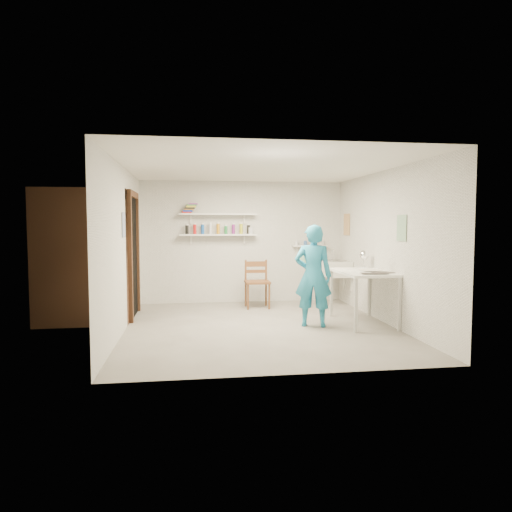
{
  "coord_description": "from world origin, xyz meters",
  "views": [
    {
      "loc": [
        -1.02,
        -6.77,
        1.56
      ],
      "look_at": [
        0.0,
        0.4,
        1.05
      ],
      "focal_mm": 32.0,
      "sensor_mm": 36.0,
      "label": 1
    }
  ],
  "objects": [
    {
      "name": "wall_front",
      "position": [
        0.0,
        -2.26,
        1.2
      ],
      "size": [
        4.0,
        0.02,
        2.4
      ],
      "primitive_type": "cube",
      "color": "silver",
      "rests_on": "ground"
    },
    {
      "name": "wall_clock",
      "position": [
        0.74,
        0.12,
        1.03
      ],
      "size": [
        0.28,
        0.12,
        0.28
      ],
      "primitive_type": "cylinder",
      "rotation": [
        1.57,
        0.0,
        -0.31
      ],
      "color": "beige",
      "rests_on": "man"
    },
    {
      "name": "book_stack",
      "position": [
        -1.04,
        2.13,
        1.86
      ],
      "size": [
        0.3,
        0.14,
        0.2
      ],
      "color": "red",
      "rests_on": "shelf_upper"
    },
    {
      "name": "wall_back",
      "position": [
        0.0,
        2.26,
        1.2
      ],
      "size": [
        4.0,
        0.02,
        2.4
      ],
      "primitive_type": "cube",
      "color": "silver",
      "rests_on": "ground"
    },
    {
      "name": "papers",
      "position": [
        1.64,
        0.0,
        0.83
      ],
      "size": [
        0.3,
        0.22,
        0.02
      ],
      "color": "silver",
      "rests_on": "work_table"
    },
    {
      "name": "spray_cans",
      "position": [
        -0.5,
        2.13,
        1.45
      ],
      "size": [
        1.31,
        0.06,
        0.17
      ],
      "color": "black",
      "rests_on": "shelf_lower"
    },
    {
      "name": "door_lintel",
      "position": [
        -1.97,
        1.05,
        2.05
      ],
      "size": [
        0.06,
        1.05,
        0.1
      ],
      "primitive_type": "cube",
      "color": "brown",
      "rests_on": "wall_left"
    },
    {
      "name": "ceiling",
      "position": [
        0.0,
        0.0,
        2.41
      ],
      "size": [
        4.0,
        4.5,
        0.02
      ],
      "primitive_type": "cube",
      "color": "silver",
      "rests_on": "wall_back"
    },
    {
      "name": "ledge_shelf",
      "position": [
        1.35,
        2.17,
        1.12
      ],
      "size": [
        0.7,
        0.14,
        0.03
      ],
      "primitive_type": "cube",
      "color": "white",
      "rests_on": "wall_back"
    },
    {
      "name": "wall_left",
      "position": [
        -2.01,
        0.0,
        1.2
      ],
      "size": [
        0.02,
        4.5,
        2.4
      ],
      "primitive_type": "cube",
      "color": "silver",
      "rests_on": "ground"
    },
    {
      "name": "wall_right",
      "position": [
        2.01,
        0.0,
        1.2
      ],
      "size": [
        0.02,
        4.5,
        2.4
      ],
      "primitive_type": "cube",
      "color": "silver",
      "rests_on": "ground"
    },
    {
      "name": "poster_left",
      "position": [
        -1.99,
        0.05,
        1.55
      ],
      "size": [
        0.01,
        0.28,
        0.36
      ],
      "primitive_type": "cube",
      "color": "#334C7F",
      "rests_on": "wall_left"
    },
    {
      "name": "doorway_recess",
      "position": [
        -1.99,
        1.05,
        1.0
      ],
      "size": [
        0.02,
        0.9,
        2.0
      ],
      "primitive_type": "cube",
      "color": "black",
      "rests_on": "wall_left"
    },
    {
      "name": "ledge_pots",
      "position": [
        1.35,
        2.17,
        1.18
      ],
      "size": [
        0.48,
        0.07,
        0.09
      ],
      "color": "silver",
      "rests_on": "ledge_shelf"
    },
    {
      "name": "desk_lamp",
      "position": [
        1.84,
        0.5,
        1.04
      ],
      "size": [
        0.15,
        0.15,
        0.15
      ],
      "primitive_type": "sphere",
      "color": "white",
      "rests_on": "work_table"
    },
    {
      "name": "door_jamb_near",
      "position": [
        -1.97,
        0.55,
        1.0
      ],
      "size": [
        0.06,
        0.1,
        2.0
      ],
      "primitive_type": "cube",
      "color": "brown",
      "rests_on": "ground"
    },
    {
      "name": "poster_right_a",
      "position": [
        1.99,
        1.8,
        1.55
      ],
      "size": [
        0.01,
        0.34,
        0.42
      ],
      "primitive_type": "cube",
      "color": "#995933",
      "rests_on": "wall_right"
    },
    {
      "name": "poster_right_b",
      "position": [
        1.99,
        -0.55,
        1.5
      ],
      "size": [
        0.01,
        0.3,
        0.38
      ],
      "primitive_type": "cube",
      "color": "#3F724C",
      "rests_on": "wall_right"
    },
    {
      "name": "work_table",
      "position": [
        1.64,
        0.0,
        0.41
      ],
      "size": [
        0.74,
        1.24,
        0.82
      ],
      "primitive_type": "cube",
      "color": "white",
      "rests_on": "ground"
    },
    {
      "name": "shelf_upper",
      "position": [
        -0.5,
        2.13,
        1.75
      ],
      "size": [
        1.5,
        0.22,
        0.03
      ],
      "primitive_type": "cube",
      "color": "white",
      "rests_on": "wall_back"
    },
    {
      "name": "shelf_lower",
      "position": [
        -0.5,
        2.13,
        1.35
      ],
      "size": [
        1.5,
        0.22,
        0.03
      ],
      "primitive_type": "cube",
      "color": "white",
      "rests_on": "wall_back"
    },
    {
      "name": "wooden_chair",
      "position": [
        0.19,
        1.55,
        0.48
      ],
      "size": [
        0.45,
        0.43,
        0.97
      ],
      "primitive_type": "cube",
      "rotation": [
        0.0,
        0.0,
        -0.01
      ],
      "color": "brown",
      "rests_on": "ground"
    },
    {
      "name": "floor",
      "position": [
        0.0,
        0.0,
        -0.01
      ],
      "size": [
        4.0,
        4.5,
        0.02
      ],
      "primitive_type": "cube",
      "color": "slate",
      "rests_on": "ground"
    },
    {
      "name": "door_jamb_far",
      "position": [
        -1.97,
        1.55,
        1.0
      ],
      "size": [
        0.06,
        0.1,
        2.0
      ],
      "primitive_type": "cube",
      "color": "brown",
      "rests_on": "ground"
    },
    {
      "name": "man",
      "position": [
        0.81,
        -0.09,
        0.78
      ],
      "size": [
        0.65,
        0.53,
        1.55
      ],
      "primitive_type": "imported",
      "rotation": [
        0.0,
        0.0,
        2.83
      ],
      "color": "teal",
      "rests_on": "ground"
    },
    {
      "name": "belfast_sink",
      "position": [
        1.75,
        1.7,
        0.7
      ],
      "size": [
        0.48,
        0.6,
        0.3
      ],
      "primitive_type": "cube",
      "color": "white",
      "rests_on": "wall_right"
    },
    {
      "name": "corridor_box",
      "position": [
        -2.7,
        1.05,
        1.05
      ],
      "size": [
        1.4,
        1.5,
        2.1
      ],
      "primitive_type": "cube",
      "color": "brown",
      "rests_on": "ground"
    }
  ]
}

